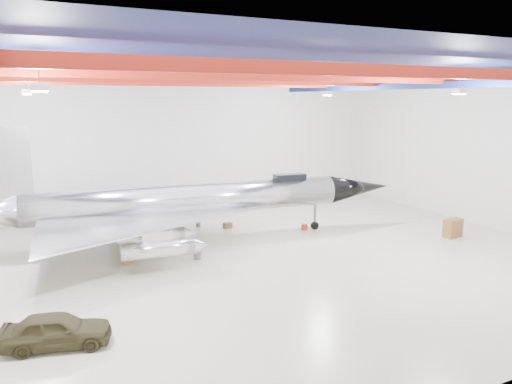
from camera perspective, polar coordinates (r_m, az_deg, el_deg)
floor at (r=28.82m, az=-2.23°, el=-8.24°), size 40.00×40.00×0.00m
wall_back at (r=41.61m, az=-10.78°, el=5.18°), size 40.00×0.00×40.00m
wall_right at (r=40.02m, az=24.93°, el=4.17°), size 0.00×30.00×30.00m
ceiling at (r=27.33m, az=-2.40°, el=14.15°), size 40.00×40.00×0.00m
ceiling_structure at (r=27.29m, az=-2.38°, el=12.74°), size 39.50×29.50×1.08m
jet_aircraft at (r=32.77m, az=-7.65°, el=-1.39°), size 28.47×17.81×7.76m
jeep at (r=21.00m, az=-21.83°, el=-14.44°), size 4.28×2.53×1.37m
desk at (r=36.63m, az=21.57°, el=-3.86°), size 1.45×0.86×1.25m
crate_ply at (r=29.60m, az=-14.40°, el=-7.65°), size 0.58×0.47×0.40m
toolbox_red at (r=35.12m, az=-9.07°, el=-4.64°), size 0.48×0.41×0.30m
engine_drum at (r=29.82m, az=-6.70°, el=-7.25°), size 0.55×0.55×0.40m
parts_bin at (r=36.54m, az=-3.27°, el=-3.83°), size 0.63×0.53×0.40m
crate_small at (r=35.42m, az=-16.14°, el=-4.84°), size 0.40×0.33×0.25m
tool_chest at (r=36.17m, az=5.55°, el=-4.02°), size 0.52×0.52×0.41m
spares_box at (r=37.12m, az=-6.62°, el=-3.73°), size 0.39×0.39×0.31m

